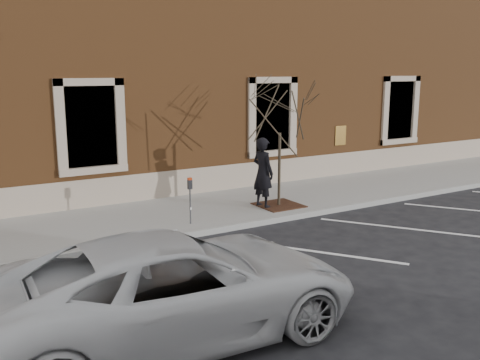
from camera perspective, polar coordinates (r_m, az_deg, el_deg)
ground at (r=13.70m, az=1.31°, el=-4.94°), size 120.00×120.00×0.00m
sidewalk_near at (r=15.13m, az=-2.26°, el=-3.06°), size 40.00×3.50×0.15m
curb_near at (r=13.63m, az=1.42°, el=-4.69°), size 40.00×0.12×0.15m
parking_stripes at (r=11.99m, az=7.02°, el=-7.45°), size 28.00×4.40×0.01m
building_civic at (r=20.09m, az=-10.85°, el=11.66°), size 40.00×8.62×8.00m
man at (r=14.78m, az=2.46°, el=0.79°), size 0.59×0.79×1.96m
parking_meter at (r=13.23m, az=-5.36°, el=-1.28°), size 0.11×0.08×1.17m
tree_grate at (r=15.17m, az=4.16°, el=-2.68°), size 1.17×1.17×0.03m
sapling at (r=14.75m, az=4.31°, el=7.21°), size 2.26×2.26×3.76m
white_truck at (r=8.08m, az=-6.85°, el=-11.21°), size 5.71×2.83×1.55m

